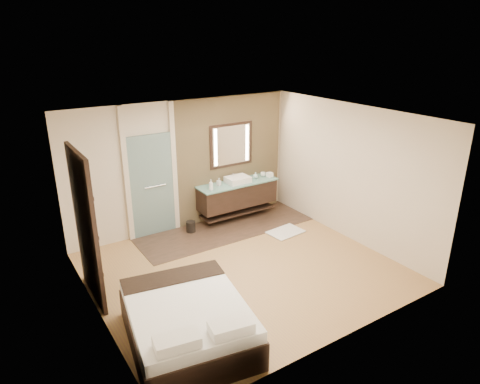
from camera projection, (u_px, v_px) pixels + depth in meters
floor at (243, 269)px, 7.58m from camera, size 5.00×5.00×0.00m
tile_strip at (226, 228)px, 9.14m from camera, size 3.80×1.30×0.01m
stone_wall at (230, 158)px, 9.40m from camera, size 2.60×0.08×2.70m
vanity at (237, 194)px, 9.44m from camera, size 1.85×0.55×0.88m
mirror_unit at (231, 145)px, 9.25m from camera, size 1.06×0.04×0.96m
frosted_door at (152, 182)px, 8.53m from camera, size 1.10×0.12×2.70m
shoji_partition at (86, 227)px, 6.39m from camera, size 0.06×1.20×2.40m
bed at (188, 322)px, 5.72m from camera, size 1.82×2.12×0.73m
bath_mat at (286, 232)px, 8.95m from camera, size 0.76×0.56×0.02m
waste_bin at (191, 227)px, 8.94m from camera, size 0.20×0.20×0.24m
tissue_box at (270, 175)px, 9.68m from camera, size 0.12×0.12×0.10m
soap_bottle_a at (211, 185)px, 8.83m from camera, size 0.09×0.09×0.23m
soap_bottle_b at (219, 182)px, 9.11m from camera, size 0.10×0.10×0.17m
soap_bottle_c at (255, 175)px, 9.56m from camera, size 0.13×0.13×0.14m
cup at (263, 174)px, 9.73m from camera, size 0.12×0.12×0.09m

